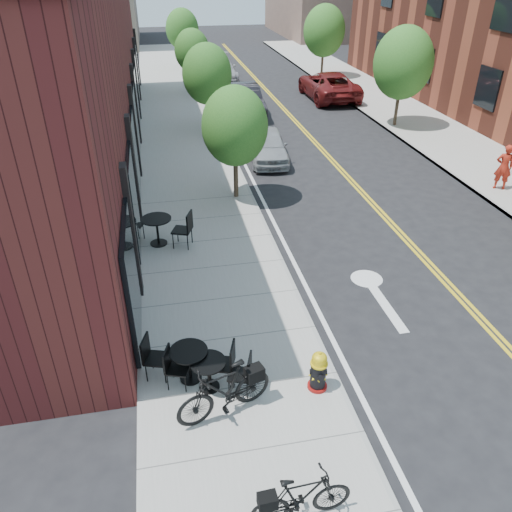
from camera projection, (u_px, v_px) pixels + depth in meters
ground at (336, 377)px, 10.25m from camera, size 120.00×120.00×0.00m
sidewalk_near at (194, 190)px, 18.27m from camera, size 4.00×70.00×0.12m
sidewalk_far at (489, 166)px, 20.28m from camera, size 4.00×70.00×0.12m
building_near at (61, 75)px, 19.10m from camera, size 5.00×28.00×7.00m
tree_near_a at (235, 127)px, 16.35m from camera, size 2.20×2.20×3.81m
tree_near_b at (207, 74)px, 23.01m from camera, size 2.30×2.30×3.98m
tree_near_c at (192, 51)px, 29.82m from camera, size 2.10×2.10×3.67m
tree_near_d at (182, 29)px, 36.40m from camera, size 2.40×2.40×4.11m
tree_far_b at (403, 63)px, 23.53m from camera, size 2.80×2.80×4.62m
tree_far_c at (324, 31)px, 33.61m from camera, size 2.80×2.80×4.62m
fire_hydrant at (318, 371)px, 9.62m from camera, size 0.45×0.45×0.90m
bicycle_left at (224, 391)px, 9.00m from camera, size 1.95×1.07×1.13m
bicycle_right at (302, 498)px, 7.32m from camera, size 1.59×0.51×0.94m
bistro_set_a at (189, 360)px, 9.80m from camera, size 1.80×0.97×0.95m
bistro_set_b at (208, 371)px, 9.60m from camera, size 1.67×0.92×0.88m
bistro_set_c at (157, 227)px, 14.44m from camera, size 2.05×1.19×1.09m
parked_car_a at (268, 145)px, 20.76m from camera, size 1.91×3.89×1.28m
parked_car_b at (244, 100)px, 26.73m from camera, size 1.68×4.70×1.54m
parked_car_c at (219, 69)px, 34.01m from camera, size 2.35×5.41×1.55m
parked_car_far at (328, 85)px, 29.71m from camera, size 2.64×5.66×1.57m
pedestrian at (504, 167)px, 17.80m from camera, size 0.71×0.60×1.64m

